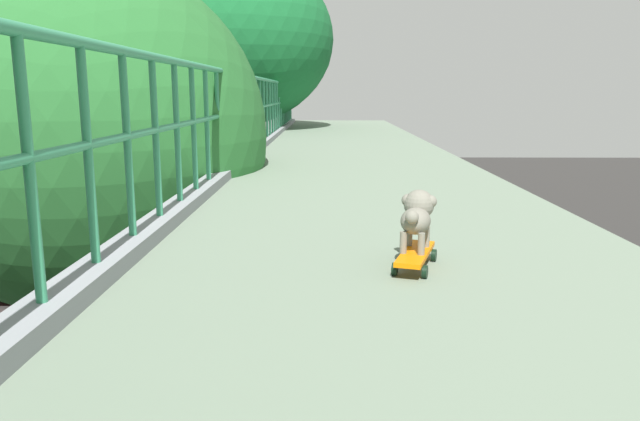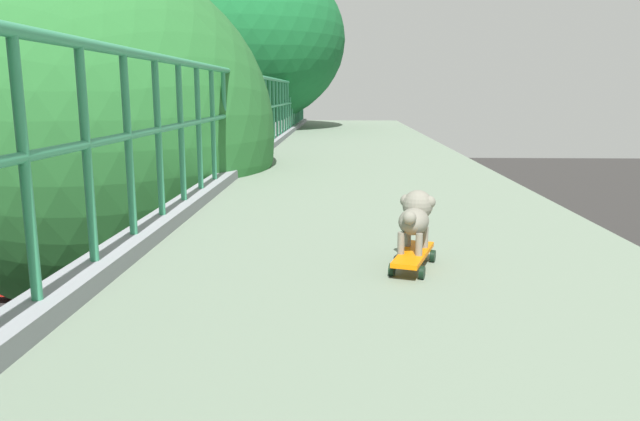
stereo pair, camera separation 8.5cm
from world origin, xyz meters
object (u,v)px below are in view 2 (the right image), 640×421
Objects in this scene: toy_skateboard at (413,256)px; small_dog at (415,214)px; city_bus at (87,217)px; car_silver_fifth at (40,373)px.

small_dog reaches higher than toy_skateboard.
city_bus is 29.21× the size of small_dog.
toy_skateboard is (6.70, -8.40, 4.96)m from car_silver_fifth.
small_dog is at bearing -51.12° from car_silver_fifth.
city_bus reaches higher than car_silver_fifth.
small_dog reaches higher than car_silver_fifth.
small_dog is (0.01, 0.07, 0.21)m from toy_skateboard.
city_bus is (-3.51, 10.77, 1.06)m from car_silver_fifth.
small_dog reaches higher than city_bus.
small_dog is (10.22, -19.10, 4.11)m from city_bus.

